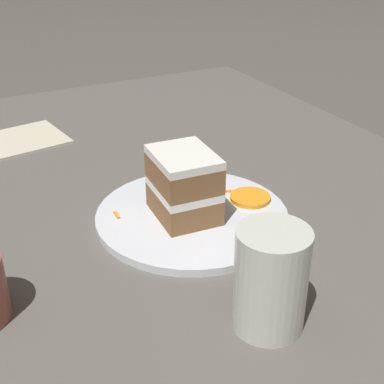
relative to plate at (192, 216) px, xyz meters
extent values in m
plane|color=#4C4742|center=(0.02, -0.06, -0.04)|extent=(6.00, 6.00, 0.00)
cube|color=#56514C|center=(0.02, -0.06, -0.02)|extent=(1.37, 1.01, 0.04)
cylinder|color=silver|center=(0.00, 0.00, 0.00)|extent=(0.26, 0.26, 0.01)
cube|color=brown|center=(0.00, -0.01, 0.02)|extent=(0.10, 0.08, 0.03)
cube|color=white|center=(0.00, -0.01, 0.05)|extent=(0.10, 0.08, 0.01)
cube|color=brown|center=(0.00, -0.01, 0.07)|extent=(0.10, 0.08, 0.03)
cube|color=white|center=(0.00, -0.01, 0.09)|extent=(0.10, 0.08, 0.01)
ellipsoid|color=white|center=(-0.07, 0.05, 0.03)|extent=(0.05, 0.04, 0.04)
cylinder|color=orange|center=(0.01, 0.09, 0.01)|extent=(0.06, 0.06, 0.01)
cube|color=orange|center=(-0.03, 0.07, 0.01)|extent=(0.01, 0.02, 0.00)
cube|color=orange|center=(-0.09, 0.03, 0.01)|extent=(0.02, 0.02, 0.00)
cube|color=orange|center=(-0.04, -0.09, 0.01)|extent=(0.02, 0.00, 0.00)
cube|color=orange|center=(0.07, 0.03, 0.01)|extent=(0.01, 0.01, 0.00)
cylinder|color=beige|center=(0.22, -0.03, 0.05)|extent=(0.07, 0.07, 0.11)
cylinder|color=silver|center=(0.22, -0.03, 0.01)|extent=(0.06, 0.06, 0.04)
camera|label=1|loc=(0.56, -0.29, 0.37)|focal=50.00mm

